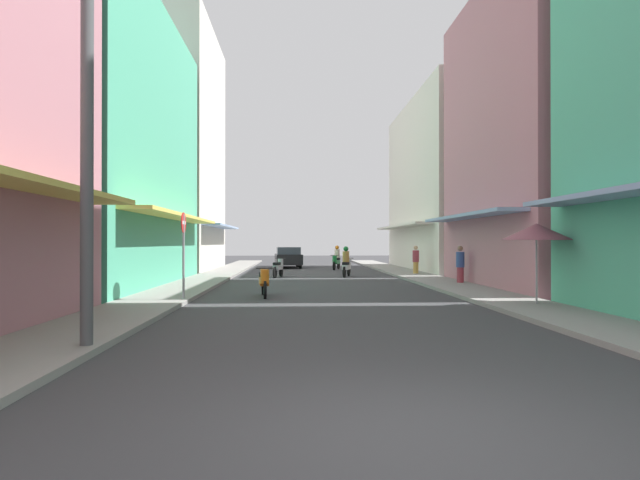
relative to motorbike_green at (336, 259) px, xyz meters
The scene contains 17 objects.
ground_plane 11.23m from the motorbike_green, 98.50° to the right, with size 94.13×94.13×0.00m, color #38383A.
sidewalk_left 13.04m from the motorbike_green, 121.62° to the right, with size 2.07×50.79×0.12m, color gray.
sidewalk_right 11.65m from the motorbike_green, 72.42° to the right, with size 2.07×50.79×0.12m, color gray.
building_left_mid 17.19m from the motorbike_green, 131.18° to the right, with size 7.05×12.77×11.12m.
building_left_far 12.87m from the motorbike_green, behind, with size 7.05×10.04×15.23m.
building_right_mid 16.29m from the motorbike_green, 60.72° to the right, with size 7.05×9.59×11.89m.
building_right_far 8.93m from the motorbike_green, ahead, with size 7.05×13.58×10.76m.
motorbike_green is the anchor object (origin of this frame).
motorbike_silver 7.89m from the motorbike_green, 116.79° to the right, with size 0.64×1.78×0.96m.
motorbike_orange 16.86m from the motorbike_green, 102.69° to the right, with size 0.55×1.81×0.96m.
motorbike_white 6.94m from the motorbike_green, 90.36° to the right, with size 0.71×1.76×1.58m.
parked_car 4.27m from the motorbike_green, 138.35° to the left, with size 2.07×4.22×1.45m.
pedestrian_far 13.05m from the motorbike_green, 71.57° to the right, with size 0.34×0.34×1.63m.
pedestrian_foreground 7.28m from the motorbike_green, 59.13° to the right, with size 0.34×0.34×1.60m.
vendor_umbrella 20.03m from the motorbike_green, 78.96° to the right, with size 1.83×1.83×2.29m.
utility_pole 25.57m from the motorbike_green, 103.76° to the right, with size 0.20×1.20×6.98m.
street_sign_no_entry 19.04m from the motorbike_green, 108.21° to the right, with size 0.07×0.60×2.65m.
Camera 1 is at (-1.03, -4.54, 1.77)m, focal length 28.50 mm.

